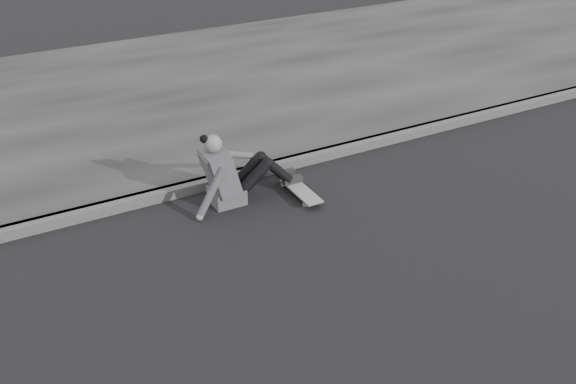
% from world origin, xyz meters
% --- Properties ---
extents(ground, '(80.00, 80.00, 0.00)m').
position_xyz_m(ground, '(0.00, 0.00, 0.00)').
color(ground, black).
rests_on(ground, ground).
extents(curb, '(24.00, 0.16, 0.12)m').
position_xyz_m(curb, '(0.00, 2.58, 0.06)').
color(curb, '#515151').
rests_on(curb, ground).
extents(sidewalk, '(24.00, 6.00, 0.12)m').
position_xyz_m(sidewalk, '(0.00, 5.60, 0.06)').
color(sidewalk, '#313131').
rests_on(sidewalk, ground).
extents(skateboard, '(0.20, 0.78, 0.09)m').
position_xyz_m(skateboard, '(-1.78, 1.91, 0.07)').
color(skateboard, gray).
rests_on(skateboard, ground).
extents(seated_woman, '(1.38, 0.46, 0.88)m').
position_xyz_m(seated_woman, '(-2.51, 2.16, 0.36)').
color(seated_woman, '#515153').
rests_on(seated_woman, ground).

